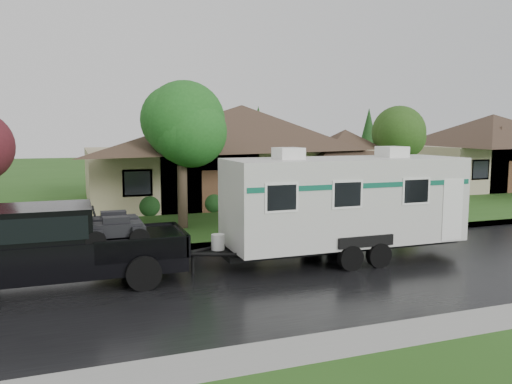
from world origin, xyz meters
The scene contains 11 objects.
ground centered at (0.00, 0.00, 0.00)m, with size 140.00×140.00×0.00m, color #29531A.
road centered at (0.00, -2.00, 0.01)m, with size 140.00×8.00×0.01m, color black.
curb centered at (0.00, 2.25, 0.07)m, with size 140.00×0.50×0.15m, color gray.
lawn centered at (0.00, 15.00, 0.07)m, with size 140.00×26.00×0.15m, color #29531A.
house_main centered at (2.29, 13.84, 3.59)m, with size 19.44×10.80×6.90m.
house_neighbor centered at (22.27, 14.34, 3.32)m, with size 15.12×9.72×6.45m.
tree_left_green centered at (-3.40, 5.55, 4.29)m, with size 3.60×3.60×5.96m.
tree_right_green centered at (10.08, 9.12, 3.89)m, with size 3.26×3.26×5.40m.
shrub_row centered at (2.00, 9.30, 0.65)m, with size 13.60×1.00×1.00m.
pickup_truck centered at (-8.20, -0.79, 1.19)m, with size 6.64×2.52×2.21m.
travel_trailer centered at (0.62, -0.79, 1.95)m, with size 8.19×2.88×3.67m.
Camera 1 is at (-7.53, -14.90, 4.17)m, focal length 35.00 mm.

